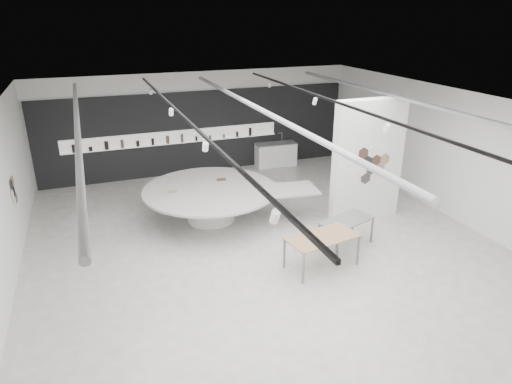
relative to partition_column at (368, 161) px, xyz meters
name	(u,v)px	position (x,y,z in m)	size (l,w,h in m)	color
room	(266,178)	(-3.59, -1.00, 0.27)	(12.02, 14.02, 3.82)	beige
back_wall_display	(198,133)	(-3.58, 5.94, -0.26)	(11.80, 0.27, 3.10)	black
partition_column	(368,161)	(0.00, 0.00, 0.00)	(2.20, 0.38, 3.60)	white
display_island	(213,199)	(-4.28, 1.45, -1.14)	(5.26, 4.43, 1.01)	white
sample_table_wood	(322,239)	(-2.56, -2.10, -1.04)	(1.86, 1.15, 0.82)	#A27D54
sample_table_stone	(347,222)	(-1.44, -1.37, -1.11)	(1.62, 1.15, 0.75)	slate
kitchen_counter	(276,154)	(-0.53, 5.52, -1.33)	(1.69, 0.73, 1.30)	white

